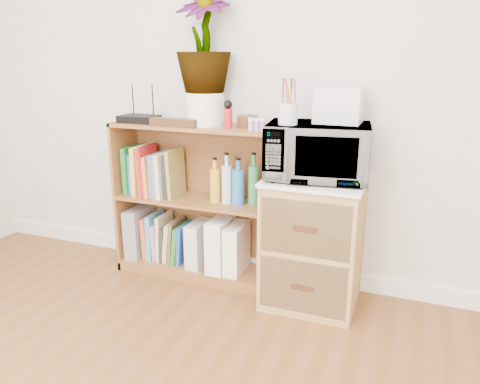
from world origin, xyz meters
The scene contains 21 objects.
skirting_board centered at (0.00, 2.24, 0.05)m, with size 4.00×0.02×0.10m, color white.
bookshelf centered at (-0.35, 2.10, 0.47)m, with size 1.00×0.30×0.95m, color brown.
wicker_unit centered at (0.40, 2.02, 0.35)m, with size 0.50×0.45×0.70m, color #9E7542.
microwave centered at (0.40, 2.02, 0.86)m, with size 0.52×0.35×0.29m, color silver.
pen_cup centered at (0.26, 1.93, 1.06)m, with size 0.10×0.10×0.11m, color silver.
small_appliance centered at (0.49, 2.08, 1.10)m, with size 0.23×0.19×0.18m, color silver.
router centered at (-0.70, 2.08, 0.97)m, with size 0.23×0.16×0.04m, color black.
white_bowl centered at (-0.61, 2.07, 0.97)m, with size 0.13×0.13×0.03m, color silver.
plant_pot centered at (-0.28, 2.12, 1.04)m, with size 0.22×0.22×0.19m, color white.
potted_plant centered at (-0.28, 2.12, 1.41)m, with size 0.31×0.31×0.56m, color #306829.
trinket_box centered at (-0.42, 2.00, 0.97)m, with size 0.28×0.07×0.05m, color #3C2310.
kokeshi_doll centered at (-0.11, 2.06, 1.00)m, with size 0.05×0.05×0.11m, color red.
wooden_bowl centered at (-0.02, 2.11, 0.98)m, with size 0.11×0.11×0.07m, color #35210E.
paint_jars centered at (0.07, 2.01, 0.98)m, with size 0.11×0.04×0.06m, color pink.
file_box centered at (-0.76, 2.10, 0.23)m, with size 0.10×0.25×0.32m, color gray.
magazine_holder_left centered at (-0.33, 2.09, 0.21)m, with size 0.09×0.22×0.28m, color silver.
magazine_holder_mid centered at (-0.18, 2.09, 0.23)m, with size 0.10×0.26×0.33m, color white.
magazine_holder_right centered at (-0.08, 2.09, 0.22)m, with size 0.09×0.24×0.29m, color white.
cookbooks centered at (-0.64, 2.10, 0.64)m, with size 0.35×0.20×0.31m.
liquor_bottles centered at (-0.09, 2.10, 0.64)m, with size 0.29×0.07×0.30m.
lower_books centered at (-0.57, 2.10, 0.20)m, with size 0.29×0.19×0.30m.
Camera 1 is at (0.88, -0.34, 1.35)m, focal length 35.00 mm.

